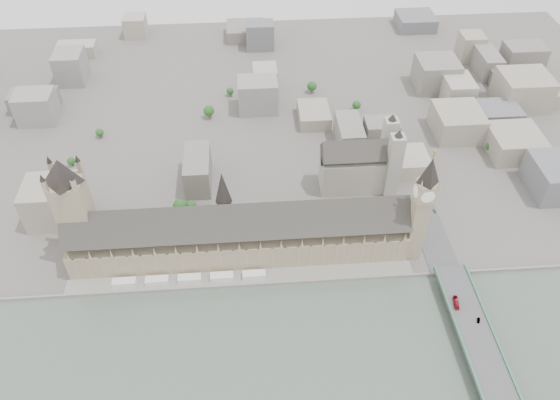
{
  "coord_description": "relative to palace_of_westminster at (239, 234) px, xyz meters",
  "views": [
    {
      "loc": [
        9.97,
        -279.08,
        335.98
      ],
      "look_at": [
        34.21,
        44.24,
        34.24
      ],
      "focal_mm": 35.0,
      "sensor_mm": 36.0,
      "label": 1
    }
  ],
  "objects": [
    {
      "name": "car_silver",
      "position": [
        166.91,
        -85.72,
        -11.69
      ],
      "size": [
        3.37,
        4.9,
        1.53
      ],
      "primitive_type": "imported",
      "rotation": [
        0.0,
        0.0,
        -0.42
      ],
      "color": "gray",
      "rests_on": "westminster_bridge"
    },
    {
      "name": "palace_of_westminster",
      "position": [
        0.0,
        0.0,
        0.0
      ],
      "size": [
        265.0,
        40.73,
        55.44
      ],
      "color": "gray",
      "rests_on": "ground"
    },
    {
      "name": "park_trees",
      "position": [
        -10.0,
        40.3,
        -15.21
      ],
      "size": [
        110.0,
        30.0,
        15.0
      ],
      "primitive_type": null,
      "color": "#1A4719",
      "rests_on": "ground"
    },
    {
      "name": "central_tower",
      "position": [
        -10.0,
        6.3,
        35.21
      ],
      "size": [
        13.0,
        13.0,
        48.0
      ],
      "color": "gray",
      "rests_on": "ground"
    },
    {
      "name": "city_skyline_inland",
      "position": [
        0.0,
        225.3,
        -3.71
      ],
      "size": [
        720.0,
        360.0,
        38.0
      ],
      "primitive_type": null,
      "color": "gray",
      "rests_on": "ground"
    },
    {
      "name": "car_approach",
      "position": [
        167.13,
        25.34,
        -11.82
      ],
      "size": [
        2.07,
        4.51,
        1.28
      ],
      "primitive_type": "imported",
      "rotation": [
        0.0,
        0.0,
        0.06
      ],
      "color": "gray",
      "rests_on": "westminster_bridge"
    },
    {
      "name": "westminster_bridge",
      "position": [
        162.0,
        -107.2,
        -17.58
      ],
      "size": [
        25.0,
        325.0,
        10.25
      ],
      "primitive_type": "cube",
      "color": "#474749",
      "rests_on": "ground"
    },
    {
      "name": "westminster_abbey",
      "position": [
        110.92,
        75.3,
        2.38
      ],
      "size": [
        68.0,
        36.0,
        64.0
      ],
      "color": "#A5A094",
      "rests_on": "ground"
    },
    {
      "name": "red_bus_north",
      "position": [
        155.5,
        -70.12,
        -10.83
      ],
      "size": [
        4.52,
        11.98,
        3.26
      ],
      "primitive_type": "imported",
      "rotation": [
        0.0,
        0.0,
        -0.16
      ],
      "color": "maroon",
      "rests_on": "westminster_bridge"
    },
    {
      "name": "terrace_tents",
      "position": [
        -40.0,
        -26.7,
        -18.71
      ],
      "size": [
        118.0,
        7.0,
        4.0
      ],
      "color": "silver",
      "rests_on": "river_terrace"
    },
    {
      "name": "river_terrace",
      "position": [
        0.0,
        -27.2,
        -21.71
      ],
      "size": [
        270.0,
        15.0,
        2.0
      ],
      "primitive_type": "cube",
      "color": "slate",
      "rests_on": "ground"
    },
    {
      "name": "ground",
      "position": [
        0.0,
        -19.7,
        -22.71
      ],
      "size": [
        900.0,
        900.0,
        0.0
      ],
      "primitive_type": "plane",
      "color": "#595651",
      "rests_on": "ground"
    },
    {
      "name": "victoria_tower",
      "position": [
        -122.0,
        6.3,
        32.5
      ],
      "size": [
        30.0,
        30.0,
        100.0
      ],
      "color": "gray",
      "rests_on": "ground"
    },
    {
      "name": "elizabeth_tower",
      "position": [
        138.0,
        -11.7,
        35.38
      ],
      "size": [
        17.0,
        17.0,
        107.5
      ],
      "color": "gray",
      "rests_on": "ground"
    },
    {
      "name": "embankment_wall",
      "position": [
        0.0,
        -34.7,
        -21.21
      ],
      "size": [
        600.0,
        1.5,
        3.0
      ],
      "primitive_type": "cube",
      "color": "slate",
      "rests_on": "ground"
    }
  ]
}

